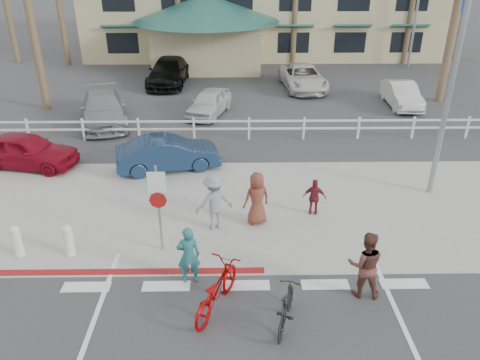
{
  "coord_description": "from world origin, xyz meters",
  "views": [
    {
      "loc": [
        -0.29,
        -8.69,
        7.67
      ],
      "look_at": [
        -0.1,
        3.55,
        1.5
      ],
      "focal_mm": 35.0,
      "sensor_mm": 36.0,
      "label": 1
    }
  ],
  "objects_px": {
    "bike_black": "(286,307)",
    "car_red_compact": "(26,150)",
    "bike_red": "(216,289)",
    "sign_post": "(159,205)",
    "car_white_sedan": "(168,154)"
  },
  "relations": [
    {
      "from": "bike_black",
      "to": "car_white_sedan",
      "type": "height_order",
      "value": "car_white_sedan"
    },
    {
      "from": "car_red_compact",
      "to": "bike_black",
      "type": "bearing_deg",
      "value": -121.85
    },
    {
      "from": "sign_post",
      "to": "bike_black",
      "type": "height_order",
      "value": "sign_post"
    },
    {
      "from": "sign_post",
      "to": "bike_black",
      "type": "distance_m",
      "value": 4.42
    },
    {
      "from": "bike_red",
      "to": "car_white_sedan",
      "type": "xyz_separation_m",
      "value": [
        -2.04,
        7.71,
        0.08
      ]
    },
    {
      "from": "bike_red",
      "to": "car_red_compact",
      "type": "bearing_deg",
      "value": -23.08
    },
    {
      "from": "sign_post",
      "to": "car_white_sedan",
      "type": "distance_m",
      "value": 5.4
    },
    {
      "from": "bike_black",
      "to": "car_red_compact",
      "type": "height_order",
      "value": "car_red_compact"
    },
    {
      "from": "car_red_compact",
      "to": "sign_post",
      "type": "bearing_deg",
      "value": -122.05
    },
    {
      "from": "sign_post",
      "to": "car_white_sedan",
      "type": "relative_size",
      "value": 0.75
    },
    {
      "from": "bike_red",
      "to": "car_red_compact",
      "type": "relative_size",
      "value": 0.54
    },
    {
      "from": "sign_post",
      "to": "car_red_compact",
      "type": "bearing_deg",
      "value": 136.32
    },
    {
      "from": "car_white_sedan",
      "to": "sign_post",
      "type": "bearing_deg",
      "value": 171.1
    },
    {
      "from": "bike_red",
      "to": "bike_black",
      "type": "bearing_deg",
      "value": -175.92
    },
    {
      "from": "bike_red",
      "to": "bike_black",
      "type": "height_order",
      "value": "bike_red"
    }
  ]
}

